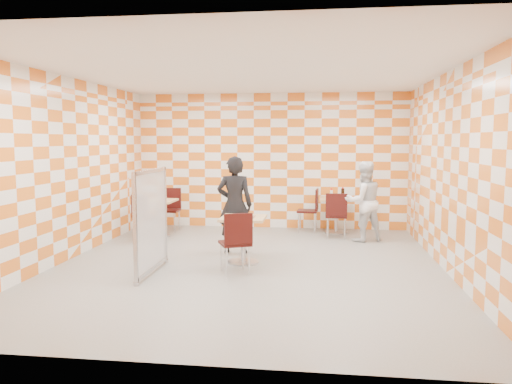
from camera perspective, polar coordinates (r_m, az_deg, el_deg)
room_shell at (r=8.23m, az=-0.39°, el=2.68°), size 7.00×7.00×7.00m
main_table at (r=8.00m, az=-1.47°, el=-4.57°), size 0.70×0.70×0.75m
second_table at (r=10.68m, az=9.19°, el=-1.97°), size 0.70×0.70×0.75m
empty_table at (r=10.41m, az=-11.19°, el=-2.22°), size 0.70×0.70×0.75m
chair_main_front at (r=7.31m, az=-2.23°, el=-5.30°), size 0.56×0.56×0.92m
chair_second_front at (r=10.05m, az=9.18°, el=-2.27°), size 0.44×0.45×0.92m
chair_second_side at (r=10.75m, az=6.39°, el=-1.69°), size 0.46×0.45×0.92m
chair_empty_near at (r=9.88m, az=-12.69°, el=-2.48°), size 0.56×0.56×0.92m
chair_empty_far at (r=11.01m, az=-9.76°, el=-1.56°), size 0.42×0.43×0.92m
partition at (r=7.50m, az=-11.87°, el=-3.23°), size 0.08×1.38×1.55m
man_dark at (r=8.68m, az=-2.45°, el=-1.47°), size 0.64×0.43×1.70m
man_white at (r=9.92m, az=12.20°, el=-1.05°), size 0.92×0.83×1.56m
pizza_on_foil at (r=7.94m, az=-1.49°, el=-2.75°), size 0.40×0.40×0.04m
sport_bottle at (r=10.70m, az=8.61°, el=-0.17°), size 0.06×0.06×0.20m
soda_bottle at (r=10.69m, az=9.89°, el=-0.12°), size 0.07×0.07×0.23m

